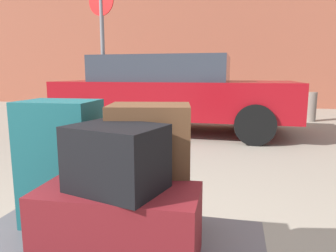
{
  "coord_description": "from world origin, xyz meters",
  "views": [
    {
      "loc": [
        0.53,
        -1.2,
        1.11
      ],
      "look_at": [
        0.0,
        1.2,
        0.69
      ],
      "focal_mm": 33.41,
      "sensor_mm": 36.0,
      "label": 1
    }
  ],
  "objects_px": {
    "duffel_bag_black_topmost_pile": "(117,158)",
    "no_parking_sign": "(103,46)",
    "duffel_bag_maroon_front_right": "(119,224)",
    "bollard_kerb_near": "(311,107)",
    "parked_car": "(173,92)",
    "suitcase_teal_front_left": "(62,163)",
    "suitcase_brown_rear_right": "(150,169)"
  },
  "relations": [
    {
      "from": "suitcase_teal_front_left",
      "to": "no_parking_sign",
      "type": "distance_m",
      "value": 4.12
    },
    {
      "from": "suitcase_brown_rear_right",
      "to": "bollard_kerb_near",
      "type": "bearing_deg",
      "value": 61.25
    },
    {
      "from": "duffel_bag_black_topmost_pile",
      "to": "bollard_kerb_near",
      "type": "height_order",
      "value": "duffel_bag_black_topmost_pile"
    },
    {
      "from": "suitcase_brown_rear_right",
      "to": "duffel_bag_black_topmost_pile",
      "type": "relative_size",
      "value": 1.75
    },
    {
      "from": "duffel_bag_maroon_front_right",
      "to": "duffel_bag_black_topmost_pile",
      "type": "xyz_separation_m",
      "value": [
        0.0,
        0.0,
        0.28
      ]
    },
    {
      "from": "suitcase_teal_front_left",
      "to": "no_parking_sign",
      "type": "height_order",
      "value": "no_parking_sign"
    },
    {
      "from": "suitcase_brown_rear_right",
      "to": "suitcase_teal_front_left",
      "type": "xyz_separation_m",
      "value": [
        -0.46,
        -0.01,
        0.0
      ]
    },
    {
      "from": "no_parking_sign",
      "to": "duffel_bag_maroon_front_right",
      "type": "bearing_deg",
      "value": -65.4
    },
    {
      "from": "suitcase_brown_rear_right",
      "to": "duffel_bag_black_topmost_pile",
      "type": "xyz_separation_m",
      "value": [
        -0.06,
        -0.26,
        0.12
      ]
    },
    {
      "from": "suitcase_brown_rear_right",
      "to": "duffel_bag_black_topmost_pile",
      "type": "bearing_deg",
      "value": -114.29
    },
    {
      "from": "duffel_bag_maroon_front_right",
      "to": "suitcase_teal_front_left",
      "type": "height_order",
      "value": "suitcase_teal_front_left"
    },
    {
      "from": "suitcase_teal_front_left",
      "to": "bollard_kerb_near",
      "type": "bearing_deg",
      "value": 65.51
    },
    {
      "from": "duffel_bag_maroon_front_right",
      "to": "suitcase_teal_front_left",
      "type": "relative_size",
      "value": 1.05
    },
    {
      "from": "duffel_bag_black_topmost_pile",
      "to": "suitcase_brown_rear_right",
      "type": "bearing_deg",
      "value": 92.15
    },
    {
      "from": "no_parking_sign",
      "to": "suitcase_brown_rear_right",
      "type": "bearing_deg",
      "value": -63.14
    },
    {
      "from": "no_parking_sign",
      "to": "suitcase_teal_front_left",
      "type": "bearing_deg",
      "value": -69.11
    },
    {
      "from": "bollard_kerb_near",
      "to": "no_parking_sign",
      "type": "height_order",
      "value": "no_parking_sign"
    },
    {
      "from": "suitcase_brown_rear_right",
      "to": "parked_car",
      "type": "relative_size",
      "value": 0.14
    },
    {
      "from": "suitcase_teal_front_left",
      "to": "no_parking_sign",
      "type": "xyz_separation_m",
      "value": [
        -1.43,
        3.75,
        0.92
      ]
    },
    {
      "from": "duffel_bag_black_topmost_pile",
      "to": "bollard_kerb_near",
      "type": "distance_m",
      "value": 6.99
    },
    {
      "from": "duffel_bag_maroon_front_right",
      "to": "bollard_kerb_near",
      "type": "bearing_deg",
      "value": 70.45
    },
    {
      "from": "suitcase_teal_front_left",
      "to": "duffel_bag_black_topmost_pile",
      "type": "height_order",
      "value": "suitcase_teal_front_left"
    },
    {
      "from": "duffel_bag_maroon_front_right",
      "to": "parked_car",
      "type": "bearing_deg",
      "value": 97.25
    },
    {
      "from": "duffel_bag_maroon_front_right",
      "to": "suitcase_brown_rear_right",
      "type": "xyz_separation_m",
      "value": [
        0.06,
        0.26,
        0.16
      ]
    },
    {
      "from": "suitcase_brown_rear_right",
      "to": "suitcase_teal_front_left",
      "type": "bearing_deg",
      "value": 170.23
    },
    {
      "from": "suitcase_teal_front_left",
      "to": "parked_car",
      "type": "relative_size",
      "value": 0.15
    },
    {
      "from": "suitcase_teal_front_left",
      "to": "parked_car",
      "type": "xyz_separation_m",
      "value": [
        -0.33,
        4.43,
        0.1
      ]
    },
    {
      "from": "suitcase_brown_rear_right",
      "to": "no_parking_sign",
      "type": "bearing_deg",
      "value": 106.18
    },
    {
      "from": "suitcase_teal_front_left",
      "to": "suitcase_brown_rear_right",
      "type": "bearing_deg",
      "value": -1.84
    },
    {
      "from": "duffel_bag_black_topmost_pile",
      "to": "parked_car",
      "type": "bearing_deg",
      "value": 114.66
    },
    {
      "from": "duffel_bag_maroon_front_right",
      "to": "no_parking_sign",
      "type": "height_order",
      "value": "no_parking_sign"
    },
    {
      "from": "duffel_bag_black_topmost_pile",
      "to": "no_parking_sign",
      "type": "height_order",
      "value": "no_parking_sign"
    }
  ]
}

